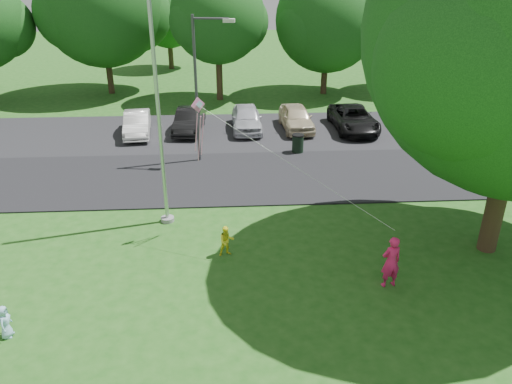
{
  "coord_description": "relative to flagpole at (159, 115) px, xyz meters",
  "views": [
    {
      "loc": [
        -1.15,
        -11.9,
        9.11
      ],
      "look_at": [
        -0.19,
        4.0,
        1.6
      ],
      "focal_mm": 35.0,
      "sensor_mm": 36.0,
      "label": 1
    }
  ],
  "objects": [
    {
      "name": "street_lamp",
      "position": [
        1.24,
        6.13,
        -0.04
      ],
      "size": [
        1.93,
        0.46,
        6.87
      ],
      "rotation": [
        0.0,
        0.0,
        -0.14
      ],
      "color": "#3F3F44",
      "rests_on": "ground"
    },
    {
      "name": "tree_row",
      "position": [
        5.09,
        19.23,
        1.55
      ],
      "size": [
        64.35,
        11.94,
        10.88
      ],
      "color": "#332316",
      "rests_on": "ground"
    },
    {
      "name": "horizon_trees",
      "position": [
        7.56,
        28.88,
        0.14
      ],
      "size": [
        77.46,
        7.2,
        7.02
      ],
      "color": "#332316",
      "rests_on": "ground"
    },
    {
      "name": "parking_strip",
      "position": [
        3.5,
        10.5,
        -4.14
      ],
      "size": [
        42.0,
        7.0,
        0.06
      ],
      "primitive_type": "cube",
      "color": "black",
      "rests_on": "ground"
    },
    {
      "name": "woman",
      "position": [
        7.15,
        -4.56,
        -3.32
      ],
      "size": [
        0.69,
        0.52,
        1.7
      ],
      "primitive_type": "imported",
      "rotation": [
        0.0,
        0.0,
        3.34
      ],
      "color": "#E91F61",
      "rests_on": "ground"
    },
    {
      "name": "trash_can",
      "position": [
        5.94,
        6.98,
        -3.67
      ],
      "size": [
        0.62,
        0.62,
        0.99
      ],
      "rotation": [
        0.0,
        0.0,
        0.1
      ],
      "color": "black",
      "rests_on": "ground"
    },
    {
      "name": "kite",
      "position": [
        1.63,
        -1.05,
        0.05
      ],
      "size": [
        5.96,
        3.89,
        3.09
      ],
      "rotation": [
        0.0,
        0.0,
        0.59
      ],
      "color": "pink",
      "rests_on": "ground"
    },
    {
      "name": "parked_cars",
      "position": [
        4.54,
        10.55,
        -3.43
      ],
      "size": [
        14.33,
        4.87,
        1.4
      ],
      "color": "silver",
      "rests_on": "ground"
    },
    {
      "name": "park_road",
      "position": [
        3.5,
        4.0,
        -4.14
      ],
      "size": [
        60.0,
        6.0,
        0.06
      ],
      "primitive_type": "cube",
      "color": "black",
      "rests_on": "ground"
    },
    {
      "name": "flagpole",
      "position": [
        0.0,
        0.0,
        0.0
      ],
      "size": [
        0.5,
        0.5,
        10.0
      ],
      "color": "#B7BABF",
      "rests_on": "ground"
    },
    {
      "name": "child_blue",
      "position": [
        -3.59,
        -6.18,
        -3.69
      ],
      "size": [
        0.31,
        0.47,
        0.96
      ],
      "primitive_type": "imported",
      "rotation": [
        0.0,
        0.0,
        1.59
      ],
      "color": "#93C6E2",
      "rests_on": "ground"
    },
    {
      "name": "ground",
      "position": [
        3.5,
        -5.0,
        -4.17
      ],
      "size": [
        120.0,
        120.0,
        0.0
      ],
      "primitive_type": "plane",
      "color": "#1E5215",
      "rests_on": "ground"
    },
    {
      "name": "child_yellow",
      "position": [
        2.23,
        -2.52,
        -3.63
      ],
      "size": [
        0.61,
        0.53,
        1.07
      ],
      "primitive_type": "imported",
      "rotation": [
        0.0,
        0.0,
        0.26
      ],
      "color": "#F9F527",
      "rests_on": "ground"
    }
  ]
}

